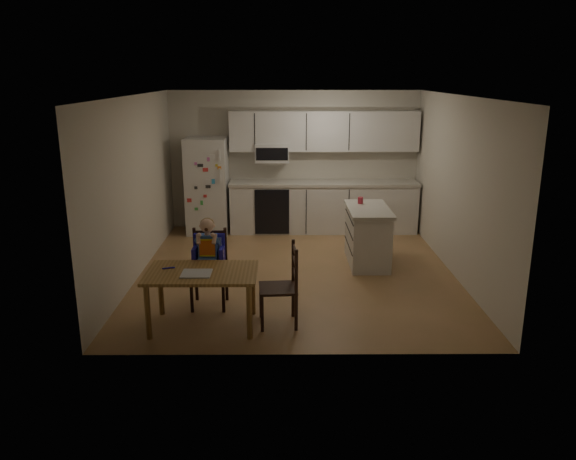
% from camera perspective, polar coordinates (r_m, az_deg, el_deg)
% --- Properties ---
extents(room, '(4.52, 5.01, 2.51)m').
position_cam_1_polar(room, '(8.33, 0.83, 5.00)').
color(room, '#9A7646').
rests_on(room, ground).
extents(refrigerator, '(0.72, 0.70, 1.70)m').
position_cam_1_polar(refrigerator, '(10.14, -8.20, 4.47)').
color(refrigerator, silver).
rests_on(refrigerator, ground).
extents(kitchen_run, '(3.37, 0.62, 2.15)m').
position_cam_1_polar(kitchen_run, '(10.15, 3.46, 4.77)').
color(kitchen_run, silver).
rests_on(kitchen_run, ground).
extents(kitchen_island, '(0.61, 1.17, 0.86)m').
position_cam_1_polar(kitchen_island, '(8.52, 8.08, -0.55)').
color(kitchen_island, silver).
rests_on(kitchen_island, ground).
extents(red_cup, '(0.08, 0.08, 0.10)m').
position_cam_1_polar(red_cup, '(8.66, 7.37, 3.01)').
color(red_cup, '#BA2638').
rests_on(red_cup, kitchen_island).
extents(dining_table, '(1.23, 0.79, 0.66)m').
position_cam_1_polar(dining_table, '(6.37, -8.74, -4.92)').
color(dining_table, brown).
rests_on(dining_table, ground).
extents(napkin, '(0.33, 0.28, 0.01)m').
position_cam_1_polar(napkin, '(6.26, -9.29, -4.38)').
color(napkin, '#B1B1B6').
rests_on(napkin, dining_table).
extents(toddler_spoon, '(0.12, 0.06, 0.02)m').
position_cam_1_polar(toddler_spoon, '(6.48, -12.14, -3.80)').
color(toddler_spoon, '#2621BA').
rests_on(toddler_spoon, dining_table).
extents(chair_booster, '(0.42, 0.42, 1.12)m').
position_cam_1_polar(chair_booster, '(6.91, -8.06, -2.31)').
color(chair_booster, black).
rests_on(chair_booster, ground).
extents(chair_side, '(0.45, 0.45, 0.95)m').
position_cam_1_polar(chair_side, '(6.36, -0.18, -5.08)').
color(chair_side, black).
rests_on(chair_side, ground).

